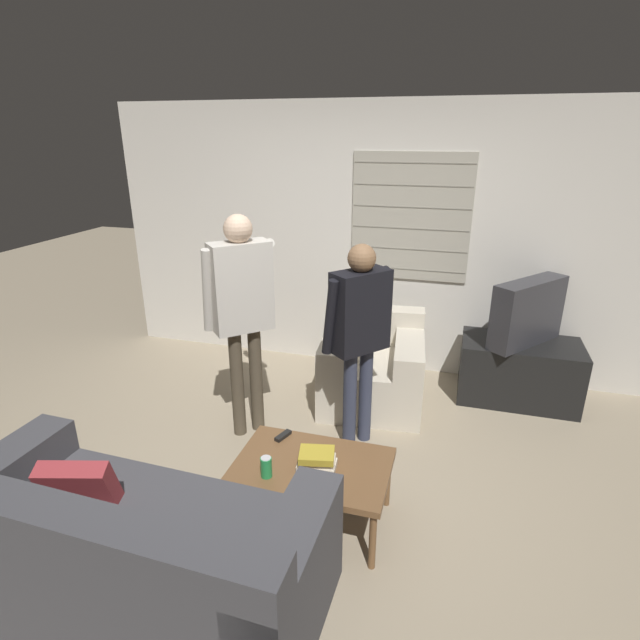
% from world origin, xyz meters
% --- Properties ---
extents(ground_plane, '(16.00, 16.00, 0.00)m').
position_xyz_m(ground_plane, '(0.00, 0.00, 0.00)').
color(ground_plane, gray).
extents(wall_back, '(5.20, 0.08, 2.55)m').
position_xyz_m(wall_back, '(0.01, 2.03, 1.28)').
color(wall_back, silver).
rests_on(wall_back, ground_plane).
extents(couch_blue, '(1.94, 0.93, 0.81)m').
position_xyz_m(couch_blue, '(-0.56, -1.11, 0.31)').
color(couch_blue, '#424247').
rests_on(couch_blue, ground_plane).
extents(armchair_beige, '(0.94, 0.99, 0.77)m').
position_xyz_m(armchair_beige, '(0.22, 1.27, 0.32)').
color(armchair_beige, beige).
rests_on(armchair_beige, ground_plane).
extents(coffee_table, '(0.92, 0.60, 0.41)m').
position_xyz_m(coffee_table, '(0.14, -0.31, 0.37)').
color(coffee_table, brown).
rests_on(coffee_table, ground_plane).
extents(tv_stand, '(1.01, 0.56, 0.55)m').
position_xyz_m(tv_stand, '(1.47, 1.64, 0.27)').
color(tv_stand, black).
rests_on(tv_stand, ground_plane).
extents(tv, '(0.64, 0.73, 0.56)m').
position_xyz_m(tv, '(1.46, 1.64, 0.83)').
color(tv, '#2D2D33').
rests_on(tv, tv_stand).
extents(person_left_standing, '(0.51, 0.84, 1.74)m').
position_xyz_m(person_left_standing, '(-0.65, 0.51, 1.11)').
color(person_left_standing, '#4C4233').
rests_on(person_left_standing, ground_plane).
extents(person_right_standing, '(0.48, 0.76, 1.56)m').
position_xyz_m(person_right_standing, '(0.22, 0.59, 0.98)').
color(person_right_standing, '#33384C').
rests_on(person_right_standing, ground_plane).
extents(book_stack, '(0.23, 0.20, 0.11)m').
position_xyz_m(book_stack, '(0.19, -0.34, 0.47)').
color(book_stack, beige).
rests_on(book_stack, coffee_table).
extents(soda_can, '(0.07, 0.07, 0.13)m').
position_xyz_m(soda_can, '(-0.08, -0.49, 0.48)').
color(soda_can, '#238E47').
rests_on(soda_can, coffee_table).
extents(spare_remote, '(0.08, 0.14, 0.02)m').
position_xyz_m(spare_remote, '(-0.12, -0.10, 0.43)').
color(spare_remote, black).
rests_on(spare_remote, coffee_table).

